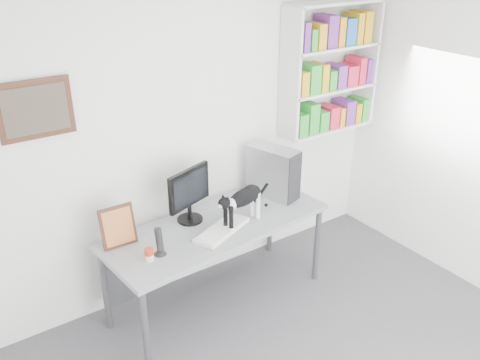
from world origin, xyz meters
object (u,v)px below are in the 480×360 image
Objects in this scene: desk at (218,264)px; leaning_print at (118,226)px; speaker at (159,241)px; cat at (243,206)px; bookshelf at (330,68)px; keyboard at (222,230)px; soup_can at (149,255)px; pc_tower at (273,172)px; monitor at (189,195)px.

leaning_print is (-0.80, 0.17, 0.57)m from desk.
desk is 5.77× the size of leaning_print.
cat reaches higher than speaker.
keyboard is (-1.56, -0.48, -1.02)m from bookshelf.
soup_can is at bearing 168.95° from cat.
keyboard is at bearing -20.08° from leaning_print.
soup_can is at bearing -167.04° from bookshelf.
speaker is (-2.12, -0.48, -0.93)m from bookshelf.
pc_tower is 0.60m from cat.
cat is at bearing -168.39° from pc_tower.
desk is 0.45m from keyboard.
leaning_print is at bearing 120.32° from speaker.
monitor reaches higher than keyboard.
bookshelf is 2.65× the size of pc_tower.
desk is 4.14× the size of pc_tower.
soup_can is at bearing 160.75° from keyboard.
leaning_print is (-0.64, -0.01, -0.07)m from monitor.
bookshelf is at bearing 7.57° from desk.
keyboard is at bearing -87.69° from monitor.
soup_can is 0.89m from cat.
keyboard is at bearing 168.93° from cat.
soup_can is at bearing -72.49° from leaning_print.
speaker reaches higher than desk.
keyboard is 0.66m from soup_can.
desk is 4.00× the size of monitor.
soup_can is (-0.54, -0.35, -0.19)m from monitor.
bookshelf is 1.92m from keyboard.
pc_tower is at bearing -166.97° from bookshelf.
leaning_print is 3.37× the size of soup_can.
pc_tower reaches higher than speaker.
speaker is 0.13m from soup_can.
soup_can is at bearing -171.92° from desk.
leaning_print is at bearing 136.30° from keyboard.
bookshelf reaches higher than desk.
pc_tower reaches higher than desk.
monitor is 1.04× the size of pc_tower.
soup_can is (0.09, -0.33, -0.12)m from leaning_print.
desk is 0.97m from pc_tower.
bookshelf is at bearing -3.35° from pc_tower.
leaning_print is (-0.20, 0.30, 0.05)m from speaker.
bookshelf is 12.39× the size of soup_can.
bookshelf reaches higher than soup_can.
soup_can reaches higher than keyboard.
leaning_print is at bearing -175.62° from bookshelf.
keyboard is 2.29× the size of speaker.
monitor is 0.92× the size of keyboard.
leaning_print is (-1.51, 0.01, -0.07)m from pc_tower.
desk is at bearing -66.82° from monitor.
desk is 3.69× the size of keyboard.
pc_tower is at bearing 12.91° from soup_can.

